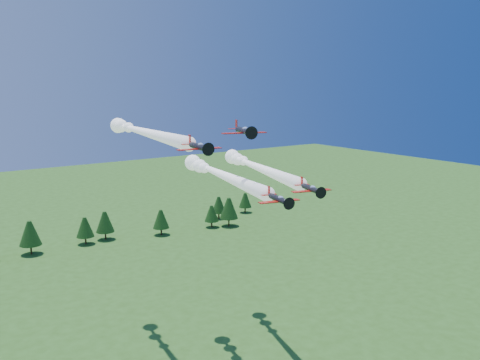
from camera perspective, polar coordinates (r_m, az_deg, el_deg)
plane_lead at (r=109.95m, az=-2.38°, el=0.77°), size 14.74×47.71×3.70m
plane_left at (r=116.06m, az=-10.53°, el=5.16°), size 13.02×56.42×3.70m
plane_right at (r=121.46m, az=1.55°, el=1.53°), size 18.14×48.91×3.70m
plane_slot at (r=97.71m, az=0.37°, el=5.27°), size 8.36×9.28×2.94m
treeline at (r=198.17m, az=-18.82°, el=-5.25°), size 172.10×21.17×11.68m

